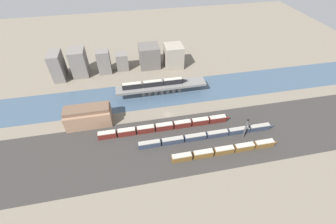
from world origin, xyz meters
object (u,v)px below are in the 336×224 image
Objects in this scene: train_yard_near at (226,150)px; warehouse_building at (88,116)px; train_yard_mid at (209,135)px; signal_tower at (245,129)px; train_yard_far at (166,126)px; train_on_bridge at (155,83)px.

train_yard_near is 2.28× the size of warehouse_building.
train_yard_near is 0.74× the size of train_yard_mid.
signal_tower is at bearing 31.13° from train_yard_near.
train_yard_near is 35.58m from train_yard_far.
train_on_bridge reaches higher than train_yard_mid.
warehouse_building reaches higher than train_on_bridge.
signal_tower reaches higher than train_yard_near.
train_yard_mid is 69.95m from warehouse_building.
warehouse_building is (-42.21, -20.22, -3.37)m from train_on_bridge.
signal_tower is (18.70, -3.76, 5.10)m from train_yard_mid.
warehouse_building is 88.73m from signal_tower.
train_yard_far is 43.48m from signal_tower.
train_on_bridge is 0.56× the size of train_yard_mid.
train_on_bridge is 3.18× the size of signal_tower.
train_yard_near is at bearing -63.40° from train_on_bridge.
train_yard_far is 45.68m from warehouse_building.
train_on_bridge is 64.26m from signal_tower.
train_on_bridge is at bearing 25.60° from warehouse_building.
train_yard_near is 4.22× the size of signal_tower.
train_yard_near reaches higher than train_yard_mid.
train_yard_mid is (-5.38, 11.81, -0.15)m from train_yard_near.
train_yard_mid is at bearing 114.48° from train_yard_near.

